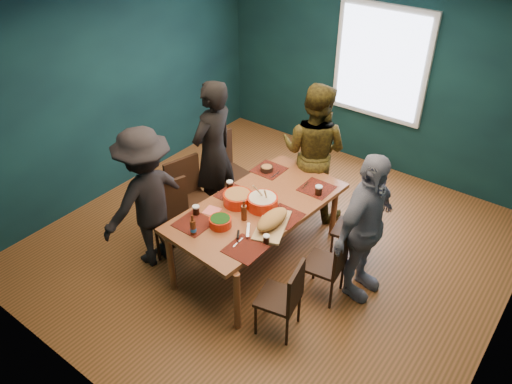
# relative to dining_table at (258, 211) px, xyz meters

# --- Properties ---
(room) EXTENTS (5.01, 5.01, 2.71)m
(room) POSITION_rel_dining_table_xyz_m (-0.00, 0.56, 0.68)
(room) COLOR #95522B
(room) RESTS_ON ground
(dining_table) EXTENTS (1.17, 2.09, 0.77)m
(dining_table) POSITION_rel_dining_table_xyz_m (0.00, 0.00, 0.00)
(dining_table) COLOR #96532D
(dining_table) RESTS_ON floor
(chair_left_far) EXTENTS (0.52, 0.52, 1.01)m
(chair_left_far) POSITION_rel_dining_table_xyz_m (-1.02, 0.62, -0.11)
(chair_left_far) COLOR black
(chair_left_far) RESTS_ON floor
(chair_left_mid) EXTENTS (0.55, 0.55, 1.00)m
(chair_left_mid) POSITION_rel_dining_table_xyz_m (-0.95, -0.11, -0.11)
(chair_left_mid) COLOR black
(chair_left_mid) RESTS_ON floor
(chair_left_near) EXTENTS (0.57, 0.57, 1.00)m
(chair_left_near) POSITION_rel_dining_table_xyz_m (-0.74, -0.55, -0.11)
(chair_left_near) COLOR black
(chair_left_near) RESTS_ON floor
(chair_right_far) EXTENTS (0.44, 0.44, 0.82)m
(chair_right_far) POSITION_rel_dining_table_xyz_m (0.89, 0.68, -0.21)
(chair_right_far) COLOR black
(chair_right_far) RESTS_ON floor
(chair_right_mid) EXTENTS (0.43, 0.43, 0.83)m
(chair_right_mid) POSITION_rel_dining_table_xyz_m (0.94, -0.01, -0.21)
(chair_right_mid) COLOR black
(chair_right_mid) RESTS_ON floor
(chair_right_near) EXTENTS (0.45, 0.45, 0.83)m
(chair_right_near) POSITION_rel_dining_table_xyz_m (0.84, -0.68, -0.21)
(chair_right_near) COLOR black
(chair_right_near) RESTS_ON floor
(person_far_left) EXTENTS (0.45, 0.67, 1.83)m
(person_far_left) POSITION_rel_dining_table_xyz_m (-0.95, 0.37, 0.22)
(person_far_left) COLOR black
(person_far_left) RESTS_ON floor
(person_back) EXTENTS (0.94, 0.78, 1.76)m
(person_back) POSITION_rel_dining_table_xyz_m (-0.04, 1.18, 0.18)
(person_back) COLOR black
(person_back) RESTS_ON floor
(person_right) EXTENTS (0.48, 1.00, 1.66)m
(person_right) POSITION_rel_dining_table_xyz_m (1.13, 0.25, 0.14)
(person_right) COLOR silver
(person_right) RESTS_ON floor
(person_near_left) EXTENTS (0.78, 1.16, 1.66)m
(person_near_left) POSITION_rel_dining_table_xyz_m (-0.98, -0.69, 0.13)
(person_near_left) COLOR black
(person_near_left) RESTS_ON floor
(bowl_salad) EXTENTS (0.31, 0.31, 0.13)m
(bowl_salad) POSITION_rel_dining_table_xyz_m (-0.20, -0.11, 0.14)
(bowl_salad) COLOR red
(bowl_salad) RESTS_ON dining_table
(bowl_dumpling) EXTENTS (0.33, 0.33, 0.31)m
(bowl_dumpling) POSITION_rel_dining_table_xyz_m (0.06, -0.01, 0.15)
(bowl_dumpling) COLOR red
(bowl_dumpling) RESTS_ON dining_table
(bowl_herbs) EXTENTS (0.23, 0.23, 0.10)m
(bowl_herbs) POSITION_rel_dining_table_xyz_m (-0.09, -0.52, 0.13)
(bowl_herbs) COLOR red
(bowl_herbs) RESTS_ON dining_table
(cutting_board) EXTENTS (0.46, 0.72, 0.15)m
(cutting_board) POSITION_rel_dining_table_xyz_m (0.33, -0.21, 0.14)
(cutting_board) COLOR tan
(cutting_board) RESTS_ON dining_table
(small_bowl) EXTENTS (0.15, 0.15, 0.06)m
(small_bowl) POSITION_rel_dining_table_xyz_m (-0.34, 0.62, 0.11)
(small_bowl) COLOR black
(small_bowl) RESTS_ON dining_table
(beer_bottle_a) EXTENTS (0.06, 0.06, 0.23)m
(beer_bottle_a) POSITION_rel_dining_table_xyz_m (-0.22, -0.78, 0.16)
(beer_bottle_a) COLOR #4C200D
(beer_bottle_a) RESTS_ON dining_table
(beer_bottle_b) EXTENTS (0.06, 0.06, 0.24)m
(beer_bottle_b) POSITION_rel_dining_table_xyz_m (0.03, -0.29, 0.16)
(beer_bottle_b) COLOR #4C200D
(beer_bottle_b) RESTS_ON dining_table
(cola_glass_a) EXTENTS (0.08, 0.08, 0.10)m
(cola_glass_a) POSITION_rel_dining_table_xyz_m (-0.42, -0.52, 0.13)
(cola_glass_a) COLOR black
(cola_glass_a) RESTS_ON dining_table
(cola_glass_b) EXTENTS (0.07, 0.07, 0.09)m
(cola_glass_b) POSITION_rel_dining_table_xyz_m (0.44, -0.46, 0.12)
(cola_glass_b) COLOR black
(cola_glass_b) RESTS_ON dining_table
(cola_glass_c) EXTENTS (0.08, 0.08, 0.11)m
(cola_glass_c) POSITION_rel_dining_table_xyz_m (0.41, 0.56, 0.13)
(cola_glass_c) COLOR black
(cola_glass_c) RESTS_ON dining_table
(cola_glass_d) EXTENTS (0.07, 0.07, 0.10)m
(cola_glass_d) POSITION_rel_dining_table_xyz_m (-0.44, 0.06, 0.13)
(cola_glass_d) COLOR black
(cola_glass_d) RESTS_ON dining_table
(napkin_a) EXTENTS (0.18, 0.18, 0.00)m
(napkin_a) POSITION_rel_dining_table_xyz_m (0.34, 0.07, 0.07)
(napkin_a) COLOR #F06D65
(napkin_a) RESTS_ON dining_table
(napkin_b) EXTENTS (0.19, 0.19, 0.00)m
(napkin_b) POSITION_rel_dining_table_xyz_m (-0.33, -0.38, 0.07)
(napkin_b) COLOR #F06D65
(napkin_b) RESTS_ON dining_table
(napkin_c) EXTENTS (0.16, 0.16, 0.00)m
(napkin_c) POSITION_rel_dining_table_xyz_m (0.37, -0.70, 0.07)
(napkin_c) COLOR #F06D65
(napkin_c) RESTS_ON dining_table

